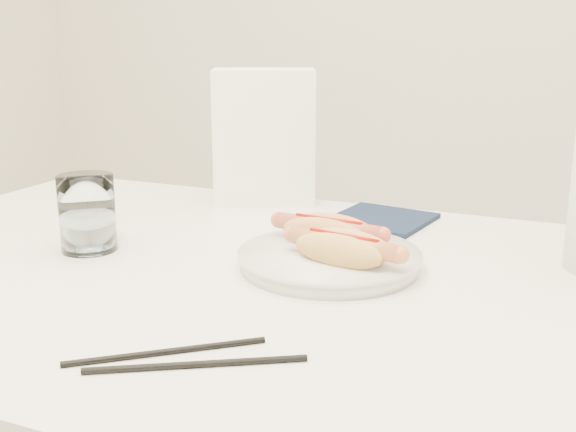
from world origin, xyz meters
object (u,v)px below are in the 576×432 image
at_px(plate, 329,261).
at_px(water_glass, 87,213).
at_px(table, 238,312).
at_px(hotdog_left, 328,232).
at_px(napkin_box, 264,137).
at_px(hotdog_right, 343,249).

height_order(plate, water_glass, water_glass).
height_order(table, hotdog_left, hotdog_left).
bearing_deg(water_glass, plate, 10.30).
relative_size(table, hotdog_left, 7.72).
bearing_deg(hotdog_left, table, -132.60).
xyz_separation_m(plate, hotdog_left, (-0.01, 0.03, 0.03)).
xyz_separation_m(plate, napkin_box, (-0.23, 0.30, 0.11)).
xyz_separation_m(table, hotdog_left, (0.09, 0.08, 0.10)).
relative_size(plate, hotdog_right, 1.49).
xyz_separation_m(table, water_glass, (-0.23, -0.01, 0.11)).
xyz_separation_m(hotdog_right, napkin_box, (-0.26, 0.33, 0.08)).
relative_size(table, napkin_box, 5.13).
distance_m(hotdog_left, water_glass, 0.34).
bearing_deg(table, water_glass, -177.39).
bearing_deg(hotdog_right, napkin_box, 139.30).
relative_size(water_glass, napkin_box, 0.46).
height_order(hotdog_left, napkin_box, napkin_box).
relative_size(table, plate, 5.22).
xyz_separation_m(table, hotdog_right, (0.14, 0.02, 0.10)).
bearing_deg(table, napkin_box, 109.88).
height_order(table, hotdog_right, hotdog_right).
bearing_deg(table, hotdog_left, 41.58).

